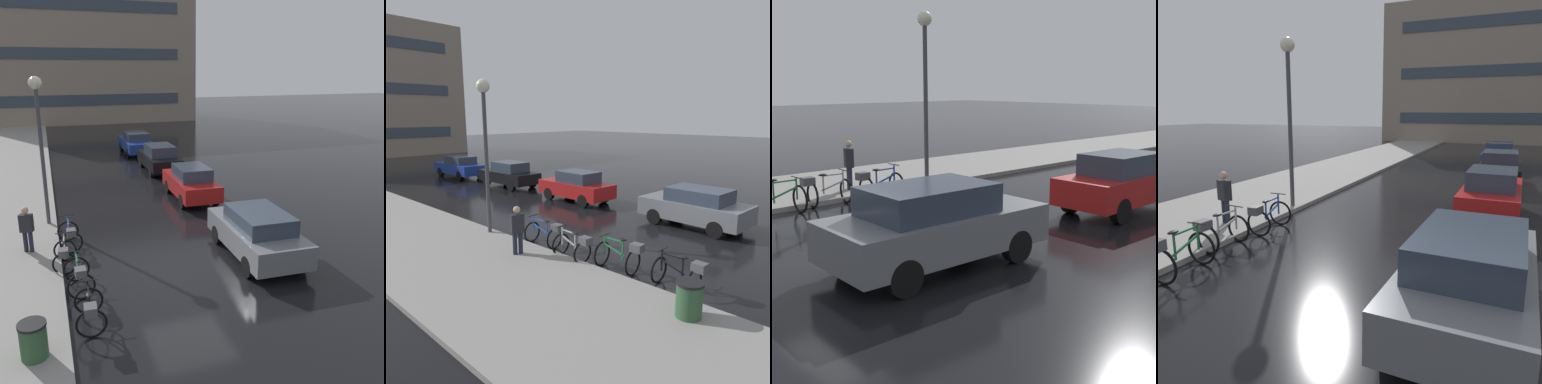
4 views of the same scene
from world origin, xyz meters
The scene contains 14 objects.
ground_plane centered at (0.00, 0.00, 0.00)m, with size 140.00×140.00×0.00m, color black.
sidewalk_kerb centered at (-6.00, 10.00, 0.07)m, with size 4.80×60.00×0.14m, color gray.
bicycle_nearest centered at (-3.10, -2.02, 0.49)m, with size 0.77×1.36×0.97m.
bicycle_second centered at (-3.20, -0.22, 0.51)m, with size 0.80×1.41×1.01m.
bicycle_third centered at (-3.50, 1.33, 0.48)m, with size 0.79×1.36×0.98m.
bicycle_farthest centered at (-3.23, 2.92, 0.49)m, with size 0.79×1.44×0.99m.
car_grey centered at (2.43, 0.34, 0.82)m, with size 2.03×4.28×1.58m.
car_red centered at (2.44, 6.89, 0.80)m, with size 1.81×4.09×1.58m.
car_black centered at (2.49, 12.75, 0.79)m, with size 1.81×4.19×1.56m.
car_blue centered at (2.27, 18.32, 0.77)m, with size 1.79×4.32×1.53m.
pedestrian centered at (-4.55, 2.76, 0.94)m, with size 0.46×0.36×1.67m.
streetlamp centered at (-3.88, 5.31, 3.99)m, with size 0.47×0.47×5.61m.
trash_bin centered at (-4.33, -2.87, 0.47)m, with size 0.59×0.59×0.94m.
building_facade_main centered at (1.05, 39.94, 7.13)m, with size 23.07×10.13×14.26m.
Camera 1 is at (-3.71, -11.06, 5.94)m, focal length 40.00 mm.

